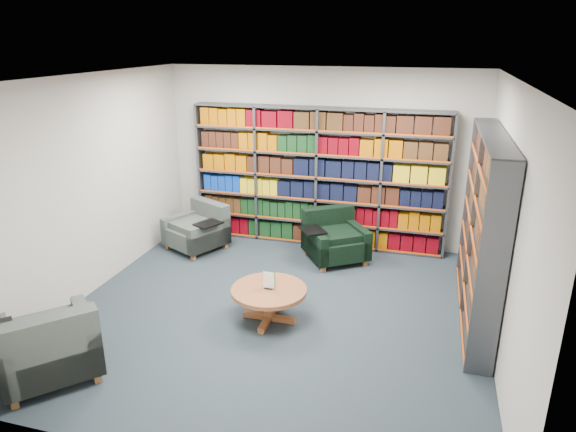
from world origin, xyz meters
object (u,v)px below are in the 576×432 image
(chair_teal_left, at_px, (200,230))
(chair_green_right, at_px, (333,239))
(chair_teal_front, at_px, (49,350))
(coffee_table, at_px, (269,295))

(chair_teal_left, relative_size, chair_green_right, 0.94)
(chair_green_right, relative_size, chair_teal_front, 0.90)
(chair_teal_front, bearing_deg, chair_teal_left, 90.40)
(chair_green_right, xyz_separation_m, coffee_table, (-0.38, -2.03, 0.04))
(chair_teal_left, distance_m, chair_green_right, 2.15)
(coffee_table, bearing_deg, chair_teal_left, 133.26)
(chair_teal_left, bearing_deg, chair_teal_front, -89.60)
(chair_teal_left, distance_m, coffee_table, 2.57)
(chair_teal_front, xyz_separation_m, coffee_table, (1.74, 1.64, 0.01))
(chair_teal_front, height_order, coffee_table, chair_teal_front)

